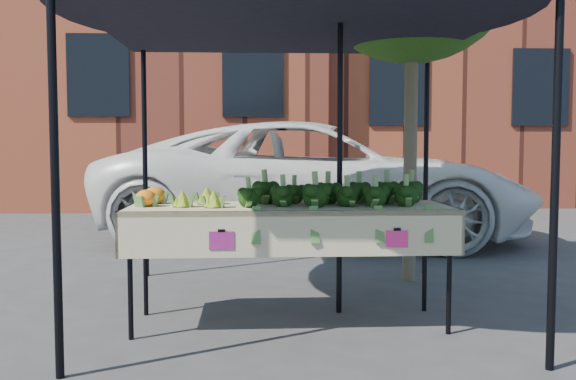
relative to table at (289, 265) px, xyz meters
The scene contains 10 objects.
ground 0.48m from the table, ahead, with size 90.00×90.00×0.00m, color #343437.
table is the anchor object (origin of this frame).
canopy 1.00m from the table, 80.46° to the left, with size 3.16×3.16×2.74m, color black, non-canonical shape.
broccoli_heap 0.65m from the table, ahead, with size 1.44×0.54×0.23m, color black.
romanesco_cluster 0.85m from the table, behind, with size 0.40×0.44×0.17m, color #90A622.
cauliflower_pair 1.16m from the table, behind, with size 0.20×0.40×0.16m, color orange.
vehicle 5.01m from the table, 82.04° to the left, with size 2.78×1.67×6.02m, color white.
street_tree 2.42m from the table, 49.64° to the left, with size 1.91×1.91×3.76m, color #1E4C14, non-canonical shape.
building_left 13.53m from the table, 111.94° to the left, with size 12.00×8.00×9.00m, color maroon.
building_right 14.89m from the table, 60.10° to the left, with size 12.00×8.00×8.50m, color maroon.
Camera 1 is at (-0.41, -4.70, 1.35)m, focal length 39.85 mm.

